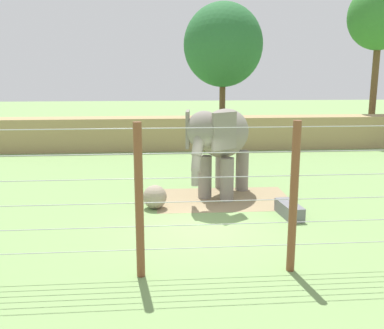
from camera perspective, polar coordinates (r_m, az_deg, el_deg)
The scene contains 9 objects.
ground_plane at distance 13.30m, azimuth 1.50°, elevation -8.10°, with size 120.00×120.00×0.00m, color #759956.
dirt_patch at distance 16.09m, azimuth 4.18°, elevation -4.53°, with size 4.89×3.12×0.01m, color #937F5B.
embankment_wall at distance 26.36m, azimuth -1.76°, elevation 4.14°, with size 36.00×1.80×1.95m, color tan.
elephant at distance 16.02m, azimuth 3.84°, elevation 3.46°, with size 3.21×4.05×3.32m.
enrichment_ball at distance 14.92m, azimuth -4.90°, elevation -4.25°, with size 0.81×0.81×0.81m, color gray.
cable_fence at distance 9.78m, azimuth 3.49°, elevation -4.57°, with size 12.38×0.19×3.54m.
feed_trough at distance 14.45m, azimuth 12.64°, elevation -5.83°, with size 0.62×1.44×0.44m.
tree_far_left at distance 32.22m, azimuth 23.44°, elevation 17.28°, with size 4.11×4.11×10.31m.
tree_left_of_centre at distance 32.65m, azimuth 4.11°, elevation 15.37°, with size 5.73×5.73×9.54m.
Camera 1 is at (-1.40, -12.42, 4.57)m, focal length 40.63 mm.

